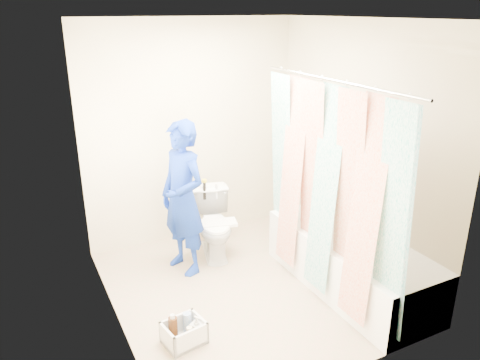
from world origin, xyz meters
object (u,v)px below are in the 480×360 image
bathtub (350,261)px  cleaning_caddy (185,333)px  toilet (215,224)px  plumber (183,198)px

bathtub → cleaning_caddy: 1.66m
toilet → bathtub: bearing=-38.1°
bathtub → toilet: (-0.85, 1.16, 0.08)m
cleaning_caddy → plumber: bearing=59.4°
bathtub → plumber: 1.68m
bathtub → plumber: (-1.24, 1.01, 0.49)m
toilet → plumber: size_ratio=0.45×
plumber → bathtub: bearing=33.8°
bathtub → toilet: toilet is taller
toilet → cleaning_caddy: size_ratio=1.99×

